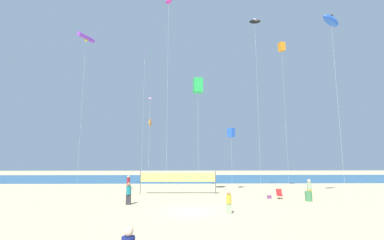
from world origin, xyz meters
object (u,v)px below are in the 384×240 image
Objects in this scene: beach_handbag at (269,197)px; kite_green_box at (198,86)px; kite_violet_diamond at (144,62)px; kite_blue_inflatable at (331,21)px; kite_orange_delta at (149,123)px; trash_barrel at (309,196)px; kite_orange_box at (282,47)px; beachgoer_sage_shirt at (309,188)px; kite_violet_tube at (86,38)px; kite_black_inflatable at (255,22)px; beachgoer_maroon_shirt at (128,182)px; folding_beach_chair at (280,194)px; kite_blue_box at (231,133)px; volleyball_net at (178,178)px; kite_pink_diamond at (150,102)px; beachgoer_mustard_shirt at (229,201)px; kite_magenta_inflatable at (169,2)px; beachgoer_teal_shirt at (129,193)px.

beach_handbag is 0.03× the size of kite_green_box.
kite_violet_diamond is 21.92m from kite_blue_inflatable.
kite_violet_diamond is (-13.33, 8.42, 16.22)m from beach_handbag.
trash_barrel is at bearing -39.54° from kite_orange_delta.
kite_orange_delta is 19.72m from kite_orange_box.
beachgoer_sage_shirt is at bearing -25.08° from kite_violet_diamond.
kite_violet_tube is 0.95× the size of kite_black_inflatable.
beachgoer_maroon_shirt reaches higher than folding_beach_chair.
kite_orange_box reaches higher than kite_blue_inflatable.
kite_blue_box reaches higher than beachgoer_maroon_shirt.
volleyball_net is at bearing 160.31° from beach_handbag.
folding_beach_chair is 16.78m from kite_blue_inflatable.
beachgoer_maroon_shirt reaches higher than trash_barrel.
kite_blue_inflatable is at bearing -25.31° from kite_pink_diamond.
kite_black_inflatable is at bearing 86.52° from beachgoer_mustard_shirt.
kite_pink_diamond is at bearing 154.69° from kite_blue_inflatable.
beachgoer_mustard_shirt is 20.45m from kite_orange_box.
kite_green_box is (-6.48, 2.49, 11.33)m from beach_handbag.
trash_barrel is 3.36m from beach_handbag.
beachgoer_maroon_shirt is at bearing 128.00° from kite_magenta_inflatable.
folding_beach_chair is at bearing 156.25° from kite_blue_inflatable.
trash_barrel is 0.05× the size of kite_blue_inflatable.
kite_pink_diamond is (2.68, -1.80, 9.50)m from beachgoer_maroon_shirt.
kite_magenta_inflatable is 1.89× the size of kite_pink_diamond.
trash_barrel is at bearing -51.44° from kite_blue_box.
kite_magenta_inflatable is at bearing -23.81° from kite_violet_tube.
beachgoer_mustard_shirt reaches higher than beach_handbag.
kite_blue_inflatable is 14.91m from kite_blue_box.
beachgoer_sage_shirt reaches higher than beach_handbag.
beach_handbag is at bearing -26.55° from kite_pink_diamond.
beachgoer_sage_shirt is at bearing -4.09° from kite_magenta_inflatable.
kite_blue_inflatable is at bearing 19.57° from folding_beach_chair.
beachgoer_sage_shirt is 19.04m from kite_black_inflatable.
kite_magenta_inflatable is at bearing -71.92° from beachgoer_sage_shirt.
beachgoer_mustard_shirt is 19.28m from kite_blue_inflatable.
kite_green_box is at bearing -54.65° from kite_orange_delta.
kite_orange_delta is at bearing 98.42° from kite_pink_diamond.
kite_magenta_inflatable is 13.82m from kite_orange_box.
kite_green_box is at bearing -144.38° from kite_blue_box.
beachgoer_mustard_shirt is at bearing -68.72° from volleyball_net.
kite_violet_tube is 11.51m from kite_pink_diamond.
volleyball_net is 21.27m from kite_blue_inflatable.
beachgoer_maroon_shirt is at bearing 153.49° from kite_blue_inflatable.
folding_beach_chair is 19.22m from kite_black_inflatable.
beachgoer_maroon_shirt is 27.70m from kite_blue_inflatable.
beachgoer_mustard_shirt is 8.54m from folding_beach_chair.
kite_violet_tube is 1.07× the size of kite_violet_diamond.
beachgoer_maroon_shirt is at bearing -116.31° from kite_orange_delta.
beachgoer_teal_shirt is 0.14× the size of kite_green_box.
kite_violet_tube is at bearing -179.33° from kite_pink_diamond.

